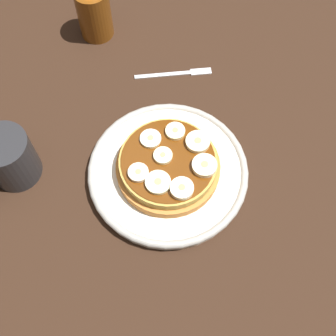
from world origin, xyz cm
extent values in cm
cube|color=black|center=(0.00, 0.00, -1.50)|extent=(140.00, 140.00, 3.00)
cylinder|color=silver|center=(0.00, 0.00, 0.85)|extent=(23.06, 23.06, 1.70)
torus|color=#A19E96|center=(0.00, 0.00, 1.45)|extent=(23.56, 23.56, 1.19)
cylinder|color=#C07735|center=(-0.04, -0.35, 2.47)|extent=(15.05, 15.05, 1.53)
cylinder|color=gold|center=(0.27, -0.17, 4.00)|extent=(13.90, 13.90, 1.53)
cylinder|color=#592B0A|center=(0.00, 0.00, 4.84)|extent=(13.28, 13.28, 0.16)
cylinder|color=#F5F1B9|center=(0.04, -0.88, 5.13)|extent=(2.67, 2.67, 0.73)
cylinder|color=tan|center=(0.04, -0.88, 5.53)|extent=(0.75, 0.75, 0.08)
cylinder|color=#F8F1B3|center=(-4.26, -1.79, 5.13)|extent=(2.85, 2.85, 0.73)
cylinder|color=tan|center=(-4.26, -1.79, 5.54)|extent=(0.80, 0.80, 0.08)
cylinder|color=#FBECC2|center=(2.63, 4.16, 5.25)|extent=(3.25, 3.25, 0.97)
cylinder|color=tan|center=(2.63, 4.16, 5.78)|extent=(0.91, 0.91, 0.08)
cylinder|color=#FEE6BC|center=(4.11, -2.05, 5.16)|extent=(2.86, 2.86, 0.78)
cylinder|color=tan|center=(4.11, -2.05, 5.59)|extent=(0.80, 0.80, 0.08)
cylinder|color=#ECEDB3|center=(3.72, 1.01, 5.13)|extent=(3.54, 3.54, 0.74)
cylinder|color=tan|center=(3.72, 1.01, 5.54)|extent=(0.99, 0.99, 0.08)
cylinder|color=#F9E9B9|center=(-2.03, 4.72, 5.25)|extent=(3.50, 3.50, 0.97)
cylinder|color=tan|center=(-2.03, 4.72, 5.78)|extent=(0.98, 0.98, 0.08)
cylinder|color=#FCF1BC|center=(-4.65, 1.84, 5.20)|extent=(3.48, 3.48, 0.87)
cylinder|color=tan|center=(-4.65, 1.84, 5.68)|extent=(0.98, 0.98, 0.08)
cylinder|color=#F5F1C5|center=(-1.21, -3.93, 5.09)|extent=(3.04, 3.04, 0.65)
cylinder|color=tan|center=(-1.21, -3.93, 5.45)|extent=(0.85, 0.85, 0.08)
cylinder|color=#262628|center=(12.53, -18.69, 4.13)|extent=(7.28, 7.28, 8.26)
cylinder|color=black|center=(12.53, -18.69, 7.43)|extent=(6.19, 6.19, 0.50)
cube|color=silver|center=(-14.65, -11.63, 0.25)|extent=(6.86, 7.54, 0.50)
cube|color=silver|center=(-18.98, -6.79, 0.25)|extent=(3.27, 3.45, 0.50)
cylinder|color=brown|center=(-15.68, -26.66, 4.54)|extent=(5.77, 5.77, 9.08)
camera|label=1|loc=(23.62, 16.99, 59.92)|focal=47.74mm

